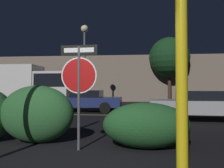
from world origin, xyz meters
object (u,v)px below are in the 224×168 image
object	(u,v)px
stop_sign	(79,76)
hedge_bush_2	(37,114)
passing_car_2	(86,100)
yellow_pole_right	(182,64)
tree_0	(169,58)
passing_car_3	(202,105)
hedge_bush_3	(146,125)
street_lamp	(85,47)
delivery_truck	(29,84)

from	to	relation	value
stop_sign	hedge_bush_2	bearing A→B (deg)	157.57
passing_car_2	yellow_pole_right	bearing A→B (deg)	-158.98
yellow_pole_right	passing_car_2	bearing A→B (deg)	110.16
tree_0	passing_car_3	bearing A→B (deg)	-93.37
stop_sign	yellow_pole_right	world-z (taller)	yellow_pole_right
yellow_pole_right	passing_car_3	distance (m)	6.62
hedge_bush_3	passing_car_2	bearing A→B (deg)	111.68
yellow_pole_right	street_lamp	size ratio (longest dim) A/B	0.55
yellow_pole_right	delivery_truck	size ratio (longest dim) A/B	0.48
hedge_bush_2	street_lamp	xyz separation A→B (m)	(-1.23, 10.80, 3.69)
passing_car_2	stop_sign	bearing A→B (deg)	-167.96
tree_0	hedge_bush_2	bearing A→B (deg)	-109.77
yellow_pole_right	hedge_bush_3	size ratio (longest dim) A/B	1.72
tree_0	delivery_truck	bearing A→B (deg)	-156.65
stop_sign	passing_car_3	world-z (taller)	stop_sign
yellow_pole_right	passing_car_3	xyz separation A→B (m)	(2.17, 6.17, -1.02)
passing_car_3	tree_0	world-z (taller)	tree_0
delivery_truck	passing_car_3	bearing A→B (deg)	57.19
passing_car_2	hedge_bush_3	bearing A→B (deg)	-157.46
yellow_pole_right	hedge_bush_2	size ratio (longest dim) A/B	1.82
tree_0	passing_car_2	bearing A→B (deg)	-124.46
hedge_bush_3	passing_car_3	size ratio (longest dim) A/B	0.43
passing_car_3	tree_0	xyz separation A→B (m)	(0.72, 12.20, 3.70)
yellow_pole_right	street_lamp	world-z (taller)	street_lamp
passing_car_2	delivery_truck	xyz separation A→B (m)	(-5.43, 4.09, 1.05)
passing_car_3	tree_0	size ratio (longest dim) A/B	0.71
passing_car_2	tree_0	distance (m)	11.69
passing_car_3	street_lamp	bearing A→B (deg)	-131.73
hedge_bush_2	passing_car_3	distance (m)	6.68
hedge_bush_2	hedge_bush_3	bearing A→B (deg)	-5.06
passing_car_3	delivery_truck	distance (m)	13.15
street_lamp	passing_car_3	bearing A→B (deg)	-45.75
yellow_pole_right	hedge_bush_3	world-z (taller)	yellow_pole_right
delivery_truck	tree_0	distance (m)	13.02
delivery_truck	passing_car_2	bearing A→B (deg)	53.26
yellow_pole_right	tree_0	xyz separation A→B (m)	(2.89, 18.37, 2.68)
passing_car_2	tree_0	xyz separation A→B (m)	(6.27, 9.14, 3.70)
stop_sign	tree_0	xyz separation A→B (m)	(4.73, 16.96, 2.75)
yellow_pole_right	passing_car_2	xyz separation A→B (m)	(-3.39, 9.23, -1.02)
tree_0	yellow_pole_right	bearing A→B (deg)	-98.92
street_lamp	yellow_pole_right	bearing A→B (deg)	-71.58
street_lamp	passing_car_2	bearing A→B (deg)	-76.29
hedge_bush_2	stop_sign	bearing A→B (deg)	-24.57
hedge_bush_2	hedge_bush_3	xyz separation A→B (m)	(2.62, -0.23, -0.19)
passing_car_3	street_lamp	world-z (taller)	street_lamp
passing_car_3	stop_sign	bearing A→B (deg)	-36.10
stop_sign	delivery_truck	world-z (taller)	delivery_truck
stop_sign	passing_car_3	bearing A→B (deg)	52.01
hedge_bush_2	tree_0	xyz separation A→B (m)	(5.90, 16.42, 3.64)
hedge_bush_2	yellow_pole_right	bearing A→B (deg)	-32.85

